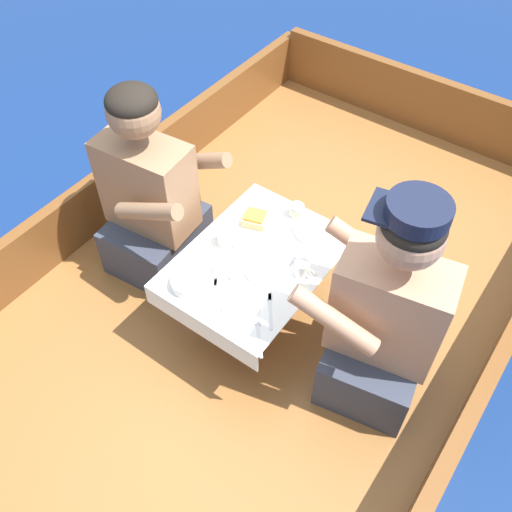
{
  "coord_description": "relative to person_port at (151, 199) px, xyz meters",
  "views": [
    {
      "loc": [
        0.9,
        -1.38,
        2.47
      ],
      "look_at": [
        0.0,
        -0.13,
        0.71
      ],
      "focal_mm": 40.0,
      "sensor_mm": 36.0,
      "label": 1
    }
  ],
  "objects": [
    {
      "name": "ground_plane",
      "position": [
        0.58,
        0.14,
        -0.72
      ],
      "size": [
        60.0,
        60.0,
        0.0
      ],
      "primitive_type": "plane",
      "color": "navy"
    },
    {
      "name": "boat_deck",
      "position": [
        0.58,
        0.14,
        -0.56
      ],
      "size": [
        2.04,
        3.26,
        0.32
      ],
      "primitive_type": "cube",
      "color": "brown",
      "rests_on": "ground_plane"
    },
    {
      "name": "gunwale_port",
      "position": [
        -0.41,
        0.14,
        -0.24
      ],
      "size": [
        0.06,
        3.26,
        0.31
      ],
      "primitive_type": "cube",
      "color": "brown",
      "rests_on": "boat_deck"
    },
    {
      "name": "gunwale_starboard",
      "position": [
        1.57,
        0.14,
        -0.24
      ],
      "size": [
        0.06,
        3.26,
        0.31
      ],
      "primitive_type": "cube",
      "color": "brown",
      "rests_on": "boat_deck"
    },
    {
      "name": "bow_coaming",
      "position": [
        0.58,
        1.74,
        -0.22
      ],
      "size": [
        1.92,
        0.06,
        0.36
      ],
      "primitive_type": "cube",
      "color": "brown",
      "rests_on": "boat_deck"
    },
    {
      "name": "cockpit_table",
      "position": [
        0.58,
        0.0,
        -0.07
      ],
      "size": [
        0.56,
        0.75,
        0.37
      ],
      "color": "#B2B2B7",
      "rests_on": "boat_deck"
    },
    {
      "name": "person_port",
      "position": [
        0.0,
        0.0,
        0.0
      ],
      "size": [
        0.55,
        0.48,
        0.97
      ],
      "rotation": [
        0.0,
        0.0,
        0.1
      ],
      "color": "#333847",
      "rests_on": "boat_deck"
    },
    {
      "name": "person_starboard",
      "position": [
        1.16,
        0.01,
        0.02
      ],
      "size": [
        0.58,
        0.52,
        1.01
      ],
      "rotation": [
        0.0,
        0.0,
        3.33
      ],
      "color": "#333847",
      "rests_on": "boat_deck"
    },
    {
      "name": "plate_sandwich",
      "position": [
        0.46,
        0.17,
        -0.02
      ],
      "size": [
        0.19,
        0.19,
        0.01
      ],
      "color": "white",
      "rests_on": "cockpit_table"
    },
    {
      "name": "plate_bread",
      "position": [
        0.67,
        -0.22,
        -0.02
      ],
      "size": [
        0.16,
        0.16,
        0.01
      ],
      "color": "white",
      "rests_on": "cockpit_table"
    },
    {
      "name": "sandwich",
      "position": [
        0.46,
        0.17,
        0.01
      ],
      "size": [
        0.12,
        0.12,
        0.05
      ],
      "rotation": [
        0.0,
        0.0,
        0.32
      ],
      "color": "tan",
      "rests_on": "plate_sandwich"
    },
    {
      "name": "bowl_port_near",
      "position": [
        0.63,
        -0.03,
        -0.0
      ],
      "size": [
        0.15,
        0.15,
        0.04
      ],
      "color": "white",
      "rests_on": "cockpit_table"
    },
    {
      "name": "bowl_starboard_near",
      "position": [
        0.44,
        -0.26,
        -0.0
      ],
      "size": [
        0.14,
        0.14,
        0.04
      ],
      "color": "white",
      "rests_on": "cockpit_table"
    },
    {
      "name": "bowl_center_far",
      "position": [
        0.68,
        0.27,
        -0.0
      ],
      "size": [
        0.15,
        0.15,
        0.04
      ],
      "color": "white",
      "rests_on": "cockpit_table"
    },
    {
      "name": "coffee_cup_port",
      "position": [
        0.52,
        -0.14,
        0.0
      ],
      "size": [
        0.1,
        0.07,
        0.06
      ],
      "color": "white",
      "rests_on": "cockpit_table"
    },
    {
      "name": "coffee_cup_starboard",
      "position": [
        0.77,
        0.05,
        0.01
      ],
      "size": [
        0.09,
        0.06,
        0.07
      ],
      "color": "white",
      "rests_on": "cockpit_table"
    },
    {
      "name": "coffee_cup_center",
      "position": [
        0.42,
        0.01,
        0.0
      ],
      "size": [
        0.1,
        0.07,
        0.06
      ],
      "color": "white",
      "rests_on": "cockpit_table"
    },
    {
      "name": "tin_can",
      "position": [
        0.57,
        0.32,
        0.0
      ],
      "size": [
        0.07,
        0.07,
        0.05
      ],
      "color": "silver",
      "rests_on": "cockpit_table"
    },
    {
      "name": "utensil_spoon_starboard",
      "position": [
        0.71,
        0.17,
        -0.02
      ],
      "size": [
        0.04,
        0.17,
        0.01
      ],
      "rotation": [
        0.0,
        0.0,
        1.56
      ],
      "color": "silver",
      "rests_on": "cockpit_table"
    },
    {
      "name": "utensil_fork_port",
      "position": [
        0.77,
        -0.16,
        -0.02
      ],
      "size": [
        0.12,
        0.15,
        0.0
      ],
      "rotation": [
        0.0,
        0.0,
        2.22
      ],
      "color": "silver",
      "rests_on": "cockpit_table"
    },
    {
      "name": "utensil_fork_starboard",
      "position": [
        0.55,
        -0.23,
        -0.02
      ],
      "size": [
        0.11,
        0.15,
        0.0
      ],
      "rotation": [
        0.0,
        0.0,
        2.19
      ],
      "color": "silver",
      "rests_on": "cockpit_table"
    },
    {
      "name": "utensil_spoon_port",
      "position": [
        0.8,
        -0.28,
        -0.02
      ],
      "size": [
        0.13,
        0.14,
        0.01
      ],
      "rotation": [
        0.0,
        0.0,
        2.3
      ],
      "color": "silver",
      "rests_on": "cockpit_table"
    },
    {
      "name": "utensil_spoon_center",
      "position": [
        0.68,
        0.11,
        -0.02
      ],
      "size": [
        0.08,
        0.16,
        0.01
      ],
      "rotation": [
        0.0,
        0.0,
        1.22
      ],
      "color": "silver",
      "rests_on": "cockpit_table"
    }
  ]
}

